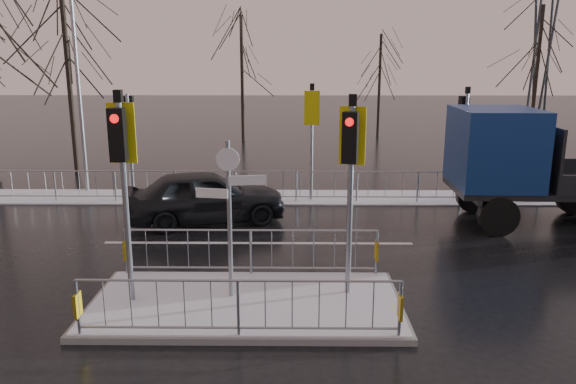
{
  "coord_description": "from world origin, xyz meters",
  "views": [
    {
      "loc": [
        0.92,
        -10.02,
        4.73
      ],
      "look_at": [
        0.79,
        2.04,
        1.8
      ],
      "focal_mm": 35.0,
      "sensor_mm": 36.0,
      "label": 1
    }
  ],
  "objects_px": {
    "traffic_island": "(245,288)",
    "car_far_lane": "(206,196)",
    "flatbed_truck": "(529,164)",
    "street_lamp_left": "(79,63)"
  },
  "relations": [
    {
      "from": "traffic_island",
      "to": "car_far_lane",
      "type": "bearing_deg",
      "value": 105.89
    },
    {
      "from": "traffic_island",
      "to": "car_far_lane",
      "type": "relative_size",
      "value": 1.32
    },
    {
      "from": "flatbed_truck",
      "to": "street_lamp_left",
      "type": "bearing_deg",
      "value": 164.58
    },
    {
      "from": "car_far_lane",
      "to": "traffic_island",
      "type": "bearing_deg",
      "value": 179.58
    },
    {
      "from": "flatbed_truck",
      "to": "street_lamp_left",
      "type": "distance_m",
      "value": 14.79
    },
    {
      "from": "car_far_lane",
      "to": "flatbed_truck",
      "type": "relative_size",
      "value": 0.63
    },
    {
      "from": "car_far_lane",
      "to": "flatbed_truck",
      "type": "height_order",
      "value": "flatbed_truck"
    },
    {
      "from": "car_far_lane",
      "to": "street_lamp_left",
      "type": "height_order",
      "value": "street_lamp_left"
    },
    {
      "from": "traffic_island",
      "to": "flatbed_truck",
      "type": "relative_size",
      "value": 0.83
    },
    {
      "from": "flatbed_truck",
      "to": "street_lamp_left",
      "type": "relative_size",
      "value": 0.88
    }
  ]
}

